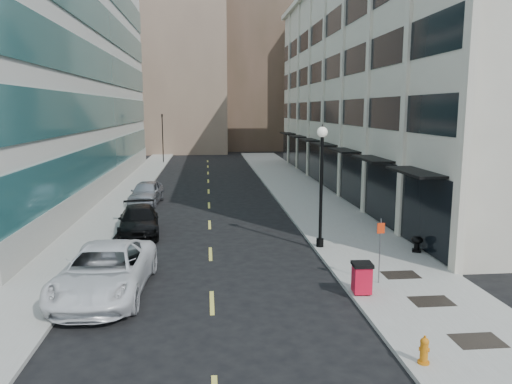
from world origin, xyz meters
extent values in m
plane|color=black|center=(0.00, 0.00, 0.00)|extent=(160.00, 160.00, 0.00)
cube|color=gray|center=(7.50, 20.00, 0.07)|extent=(5.00, 80.00, 0.15)
cube|color=gray|center=(-6.50, 20.00, 0.07)|extent=(3.00, 80.00, 0.15)
cube|color=beige|center=(17.00, 27.00, 9.00)|extent=(14.00, 46.00, 18.00)
cube|color=black|center=(10.02, 27.00, 2.00)|extent=(0.18, 46.00, 3.60)
cube|color=black|center=(10.03, 27.00, 6.50)|extent=(0.12, 46.00, 1.80)
cube|color=black|center=(10.03, 27.00, 10.00)|extent=(0.12, 46.00, 1.80)
cube|color=black|center=(10.03, 27.00, 13.50)|extent=(0.12, 46.00, 1.80)
cube|color=beige|center=(10.00, 4.00, 9.00)|extent=(0.35, 0.60, 18.00)
cube|color=beige|center=(10.00, 10.00, 9.00)|extent=(0.35, 0.60, 18.00)
cube|color=beige|center=(10.00, 16.00, 9.00)|extent=(0.35, 0.60, 18.00)
cube|color=beige|center=(10.00, 22.00, 9.00)|extent=(0.35, 0.60, 18.00)
cube|color=beige|center=(10.00, 28.00, 9.00)|extent=(0.35, 0.60, 18.00)
cube|color=beige|center=(10.00, 34.00, 9.00)|extent=(0.35, 0.60, 18.00)
cube|color=beige|center=(10.00, 40.00, 9.00)|extent=(0.35, 0.60, 18.00)
cube|color=beige|center=(10.00, 46.00, 9.00)|extent=(0.35, 0.60, 18.00)
cube|color=black|center=(9.35, 7.00, 3.90)|extent=(1.30, 4.00, 0.12)
cube|color=black|center=(9.35, 13.00, 3.90)|extent=(1.30, 4.00, 0.12)
cube|color=black|center=(9.35, 19.00, 3.90)|extent=(1.30, 4.00, 0.12)
cube|color=black|center=(9.35, 25.00, 3.90)|extent=(1.30, 4.00, 0.12)
cube|color=black|center=(9.35, 31.00, 3.90)|extent=(1.30, 4.00, 0.12)
cube|color=black|center=(9.35, 37.00, 3.90)|extent=(1.30, 4.00, 0.12)
cube|color=black|center=(9.35, 43.00, 3.90)|extent=(1.30, 4.00, 0.12)
cube|color=beige|center=(-16.00, 27.00, 10.00)|extent=(16.00, 46.00, 20.00)
cube|color=gray|center=(-7.96, 27.00, 0.90)|extent=(0.20, 46.00, 1.80)
cube|color=#2F6E6F|center=(-7.97, 27.00, 3.00)|extent=(0.14, 45.60, 2.40)
cube|color=#2F6E6F|center=(-7.97, 27.00, 6.50)|extent=(0.14, 45.60, 2.40)
cube|color=#2F6E6F|center=(-7.97, 27.00, 10.00)|extent=(0.14, 45.60, 2.40)
cube|color=#2F6E6F|center=(-7.97, 27.00, 13.50)|extent=(0.14, 45.60, 2.40)
cube|color=#8E755D|center=(-4.00, 68.00, 14.00)|extent=(14.00, 18.00, 28.00)
cube|color=brown|center=(8.00, 72.00, 17.00)|extent=(12.00, 16.00, 34.00)
cube|color=#8E755D|center=(-14.00, 78.00, 11.00)|extent=(12.00, 14.00, 22.00)
cube|color=beige|center=(18.00, 66.00, 10.00)|extent=(10.00, 14.00, 20.00)
cube|color=black|center=(7.60, -2.00, 0.15)|extent=(1.40, 1.00, 0.01)
cube|color=black|center=(7.60, 1.00, 0.15)|extent=(1.40, 1.00, 0.01)
cube|color=black|center=(7.60, 3.80, 0.15)|extent=(1.40, 1.00, 0.01)
cube|color=#D8CC4C|center=(0.00, 2.00, 0.01)|extent=(0.15, 2.20, 0.01)
cube|color=#D8CC4C|center=(0.00, 8.00, 0.01)|extent=(0.15, 2.20, 0.01)
cube|color=#D8CC4C|center=(0.00, 14.00, 0.01)|extent=(0.15, 2.20, 0.01)
cube|color=#D8CC4C|center=(0.00, 20.00, 0.01)|extent=(0.15, 2.20, 0.01)
cube|color=#D8CC4C|center=(0.00, 26.00, 0.01)|extent=(0.15, 2.20, 0.01)
cube|color=#D8CC4C|center=(0.00, 32.00, 0.01)|extent=(0.15, 2.20, 0.01)
cube|color=#D8CC4C|center=(0.00, 38.00, 0.01)|extent=(0.15, 2.20, 0.01)
cube|color=#D8CC4C|center=(0.00, 44.00, 0.01)|extent=(0.15, 2.20, 0.01)
cube|color=#D8CC4C|center=(0.00, 50.00, 0.01)|extent=(0.15, 2.20, 0.01)
cylinder|color=black|center=(-5.50, 48.00, 3.00)|extent=(0.12, 0.12, 6.00)
imported|color=black|center=(-5.50, 48.00, 5.99)|extent=(0.66, 0.66, 1.98)
imported|color=white|center=(-3.87, 3.16, 0.90)|extent=(3.29, 6.63, 1.81)
imported|color=black|center=(-3.83, 12.12, 0.75)|extent=(2.68, 5.40, 1.51)
imported|color=#9B9DA3|center=(-4.44, 21.00, 0.82)|extent=(2.39, 5.00, 1.65)
cylinder|color=orange|center=(5.49, -3.08, 0.18)|extent=(0.31, 0.31, 0.06)
cylinder|color=orange|center=(5.49, -3.08, 0.47)|extent=(0.21, 0.21, 0.52)
sphere|color=orange|center=(5.49, -3.08, 0.75)|extent=(0.23, 0.23, 0.23)
cylinder|color=orange|center=(5.49, -3.08, 0.87)|extent=(0.07, 0.07, 0.10)
cylinder|color=orange|center=(5.49, -3.08, 0.54)|extent=(0.29, 0.21, 0.11)
cylinder|color=orange|center=(5.49, -3.10, 0.54)|extent=(0.20, 0.20, 0.15)
cube|color=red|center=(5.40, 1.98, 0.70)|extent=(0.66, 0.66, 1.01)
cube|color=black|center=(5.40, 1.98, 1.24)|extent=(0.75, 0.75, 0.12)
cylinder|color=black|center=(5.20, 2.31, 0.26)|extent=(0.06, 0.22, 0.22)
cylinder|color=black|center=(5.60, 2.31, 0.26)|extent=(0.06, 0.22, 0.22)
cylinder|color=black|center=(5.30, 8.24, 0.35)|extent=(0.36, 0.36, 0.40)
cylinder|color=black|center=(5.30, 8.24, 2.94)|extent=(0.16, 0.16, 5.14)
sphere|color=silver|center=(5.30, 8.24, 5.68)|extent=(0.49, 0.49, 0.49)
cone|color=black|center=(5.30, 8.24, 5.96)|extent=(0.13, 0.13, 0.20)
cylinder|color=slate|center=(6.40, 3.00, 1.41)|extent=(0.05, 0.05, 2.53)
cube|color=red|center=(6.40, 2.98, 2.31)|extent=(0.30, 0.05, 0.40)
cube|color=black|center=(9.60, 6.91, 0.21)|extent=(0.53, 0.53, 0.12)
cylinder|color=black|center=(9.60, 6.91, 0.44)|extent=(0.25, 0.25, 0.39)
ellipsoid|color=black|center=(9.60, 6.91, 0.71)|extent=(0.54, 0.54, 0.38)
camera|label=1|loc=(-0.09, -14.77, 6.76)|focal=35.00mm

